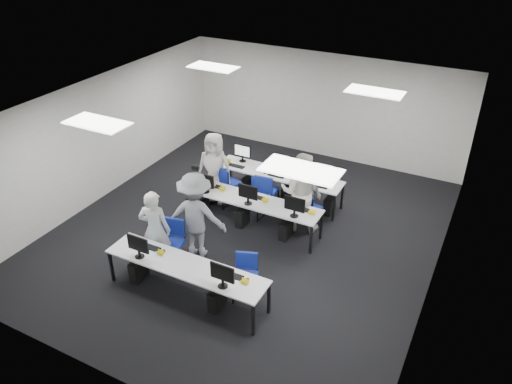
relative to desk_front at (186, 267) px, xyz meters
The scene contains 23 objects.
room 2.54m from the desk_front, 90.00° to the left, with size 9.00×9.02×3.00m.
ceiling_panels 3.33m from the desk_front, 90.00° to the left, with size 5.20×4.60×0.02m.
desk_front is the anchor object (origin of this frame).
desk_mid 2.60m from the desk_front, 90.00° to the left, with size 3.20×0.70×0.73m.
desk_back 4.00m from the desk_front, 90.00° to the left, with size 3.20×0.70×0.73m.
equipment_front 0.38m from the desk_front, behind, with size 2.51×0.41×1.19m.
equipment_mid 2.61m from the desk_front, 94.24° to the left, with size 2.91×0.41×1.19m.
equipment_back 4.04m from the desk_front, 87.27° to the left, with size 2.91×0.41×1.19m.
chair_0 1.13m from the desk_front, 141.38° to the left, with size 0.57×0.61×0.99m.
chair_1 1.16m from the desk_front, 27.36° to the left, with size 0.57×0.59×0.89m.
chair_2 3.37m from the desk_front, 110.64° to the left, with size 0.46×0.50×0.87m.
chair_3 3.14m from the desk_front, 93.25° to the left, with size 0.46×0.50×0.89m.
chair_4 3.30m from the desk_front, 72.07° to the left, with size 0.53×0.55×0.83m.
chair_5 3.57m from the desk_front, 107.46° to the left, with size 0.60×0.63×0.96m.
chair_6 3.49m from the desk_front, 91.17° to the left, with size 0.52×0.56×0.97m.
chair_7 3.57m from the desk_front, 71.52° to the left, with size 0.52×0.54×0.81m.
handbag 2.82m from the desk_front, 113.61° to the left, with size 0.38×0.24×0.31m, color #A48A55.
student_0 1.19m from the desk_front, 154.09° to the left, with size 0.63×0.41×1.73m, color silver.
student_1 3.25m from the desk_front, 73.04° to the left, with size 0.90×0.71×1.86m, color silver.
student_2 3.55m from the desk_front, 112.73° to the left, with size 0.87×0.57×1.78m, color silver.
student_3 3.57m from the desk_front, 75.42° to the left, with size 0.92×0.38×1.56m, color silver.
photographer 1.34m from the desk_front, 114.48° to the left, with size 1.23×0.71×1.90m, color gray.
dslr_camera 1.97m from the desk_front, 113.46° to the left, with size 0.14×0.18×0.10m, color black.
Camera 1 is at (4.44, -8.17, 6.44)m, focal length 35.00 mm.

